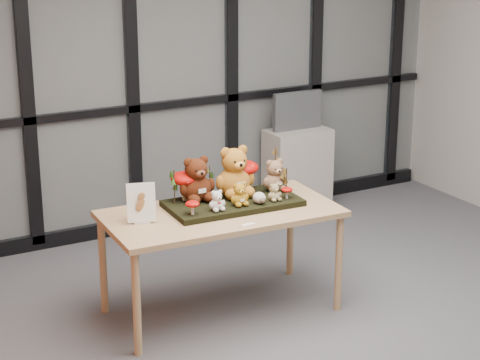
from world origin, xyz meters
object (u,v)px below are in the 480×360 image
bear_tan_back (275,173)px  cabinet (297,170)px  mushroom_back_right (243,174)px  sign_holder (141,205)px  diorama_tray (233,203)px  bear_beige_small (274,191)px  bear_brown_medium (196,176)px  plush_cream_hedgehog (259,197)px  bear_white_bow (217,199)px  mushroom_back_left (185,184)px  bear_small_yellow (239,193)px  monitor (297,111)px  mushroom_front_right (287,192)px  display_table (221,221)px  mushroom_front_left (192,207)px  bear_pooh_yellow (234,169)px

bear_tan_back → cabinet: bear_tan_back is taller
mushroom_back_right → sign_holder: (-0.81, -0.15, -0.04)m
diorama_tray → bear_beige_small: size_ratio=6.66×
bear_beige_small → bear_brown_medium: bearing=153.8°
plush_cream_hedgehog → sign_holder: 0.79m
bear_white_bow → mushroom_back_left: bearing=109.7°
bear_small_yellow → monitor: (1.43, 1.55, 0.07)m
bear_brown_medium → mushroom_back_left: 0.10m
mushroom_front_right → bear_tan_back: bearing=86.0°
diorama_tray → mushroom_back_right: size_ratio=3.70×
display_table → bear_white_bow: (-0.07, -0.07, 0.18)m
mushroom_front_left → diorama_tray: bearing=18.4°
mushroom_back_right → cabinet: size_ratio=0.32×
bear_small_yellow → display_table: bearing=156.7°
plush_cream_hedgehog → mushroom_front_right: same height
bear_tan_back → bear_small_yellow: 0.39m
diorama_tray → mushroom_front_right: 0.37m
bear_tan_back → diorama_tray: bearing=-169.2°
bear_small_yellow → mushroom_front_right: bear_small_yellow is taller
bear_pooh_yellow → bear_tan_back: (0.29, -0.04, -0.07)m
mushroom_front_left → sign_holder: bearing=159.9°
diorama_tray → bear_white_bow: (-0.18, -0.12, 0.09)m
bear_tan_back → bear_white_bow: bearing=-159.4°
bear_pooh_yellow → bear_brown_medium: bear_pooh_yellow is taller
diorama_tray → mushroom_front_left: (-0.35, -0.12, 0.07)m
bear_small_yellow → sign_holder: bearing=174.2°
bear_beige_small → monitor: 1.97m
bear_pooh_yellow → plush_cream_hedgehog: size_ratio=4.48×
bear_small_yellow → plush_cream_hedgehog: size_ratio=2.00×
mushroom_back_left → sign_holder: sign_holder is taller
bear_beige_small → mushroom_back_left: size_ratio=0.62×
bear_brown_medium → monitor: 2.10m
mushroom_back_left → mushroom_front_right: mushroom_back_left is taller
sign_holder → plush_cream_hedgehog: bearing=8.1°
mushroom_back_right → cabinet: bearing=45.4°
bear_tan_back → mushroom_front_left: bear_tan_back is taller
mushroom_back_left → cabinet: (1.69, 1.26, -0.49)m
mushroom_front_left → monitor: (1.77, 1.56, 0.11)m
monitor → diorama_tray: bearing=-134.5°
diorama_tray → bear_small_yellow: (-0.01, -0.10, 0.10)m
diorama_tray → plush_cream_hedgehog: (0.12, -0.13, 0.06)m
bear_beige_small → display_table: bearing=170.1°
bear_white_bow → mushroom_front_right: 0.52m
bear_small_yellow → mushroom_front_right: size_ratio=1.99×
bear_beige_small → plush_cream_hedgehog: (-0.12, -0.00, -0.02)m
mushroom_back_left → mushroom_front_right: bearing=-26.0°
plush_cream_hedgehog → sign_holder: sign_holder is taller
plush_cream_hedgehog → mushroom_front_left: size_ratio=0.84×
plush_cream_hedgehog → mushroom_back_right: mushroom_back_right is taller
display_table → diorama_tray: 0.15m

